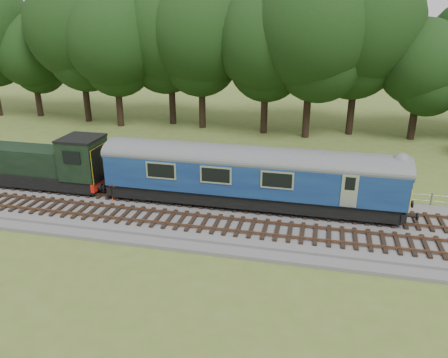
# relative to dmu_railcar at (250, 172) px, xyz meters

# --- Properties ---
(ground) EXTENTS (120.00, 120.00, 0.00)m
(ground) POSITION_rel_dmu_railcar_xyz_m (-2.82, -1.40, -2.61)
(ground) COLOR #506023
(ground) RESTS_ON ground
(ballast) EXTENTS (70.00, 7.00, 0.35)m
(ballast) POSITION_rel_dmu_railcar_xyz_m (-2.82, -1.40, -2.43)
(ballast) COLOR #4C4C4F
(ballast) RESTS_ON ground
(track_north) EXTENTS (67.20, 2.40, 0.21)m
(track_north) POSITION_rel_dmu_railcar_xyz_m (-2.82, -0.00, -2.19)
(track_north) COLOR black
(track_north) RESTS_ON ballast
(track_south) EXTENTS (67.20, 2.40, 0.21)m
(track_south) POSITION_rel_dmu_railcar_xyz_m (-2.82, -3.00, -2.19)
(track_south) COLOR black
(track_south) RESTS_ON ballast
(fence) EXTENTS (64.00, 0.12, 1.00)m
(fence) POSITION_rel_dmu_railcar_xyz_m (-2.82, 3.10, -2.61)
(fence) COLOR #6B6054
(fence) RESTS_ON ground
(tree_line) EXTENTS (70.00, 8.00, 18.00)m
(tree_line) POSITION_rel_dmu_railcar_xyz_m (-2.82, 20.60, -2.61)
(tree_line) COLOR black
(tree_line) RESTS_ON ground
(dmu_railcar) EXTENTS (18.05, 2.86, 3.88)m
(dmu_railcar) POSITION_rel_dmu_railcar_xyz_m (0.00, 0.00, 0.00)
(dmu_railcar) COLOR black
(dmu_railcar) RESTS_ON ground
(shunter_loco) EXTENTS (8.91, 2.60, 3.38)m
(shunter_loco) POSITION_rel_dmu_railcar_xyz_m (-13.93, 0.00, -0.63)
(shunter_loco) COLOR black
(shunter_loco) RESTS_ON ground
(worker) EXTENTS (0.75, 0.58, 1.83)m
(worker) POSITION_rel_dmu_railcar_xyz_m (-8.58, -1.10, -1.34)
(worker) COLOR #FF420D
(worker) RESTS_ON ballast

